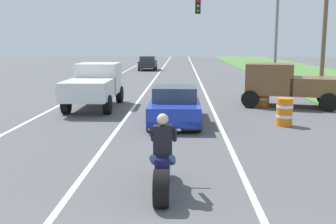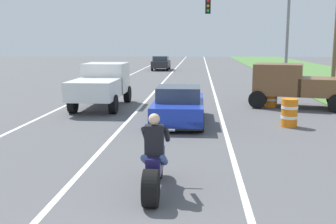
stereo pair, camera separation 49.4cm
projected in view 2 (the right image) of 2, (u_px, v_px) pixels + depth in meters
name	position (u px, v px, depth m)	size (l,w,h in m)	color
lane_stripe_left_solid	(95.00, 92.00, 24.36)	(0.14, 120.00, 0.01)	white
lane_stripe_right_solid	(214.00, 93.00, 23.81)	(0.14, 120.00, 0.01)	white
lane_stripe_centre_dashed	(154.00, 92.00, 24.09)	(0.14, 120.00, 0.01)	white
motorcycle_with_rider	(154.00, 165.00, 7.86)	(0.70, 2.21, 1.62)	black
sports_car_blue	(179.00, 106.00, 14.95)	(1.84, 4.30, 1.37)	#1E38B2
pickup_truck_left_lane_white	(102.00, 83.00, 18.38)	(2.02, 4.80, 1.98)	silver
pickup_truck_right_shoulder_brown	(299.00, 83.00, 18.35)	(5.14, 3.14, 1.98)	brown
traffic_light_mast_near	(260.00, 24.00, 24.08)	(5.24, 0.34, 6.00)	gray
construction_barrel_nearest	(289.00, 113.00, 14.21)	(0.58, 0.58, 1.00)	orange
construction_barrel_mid	(271.00, 96.00, 18.61)	(0.58, 0.58, 1.00)	orange
distant_car_far_ahead	(161.00, 63.00, 43.17)	(1.80, 4.00, 1.50)	#262628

